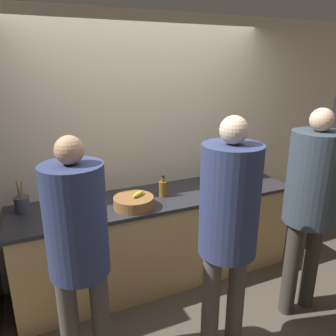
{
  "coord_description": "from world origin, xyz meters",
  "views": [
    {
      "loc": [
        -1.1,
        -2.34,
        2.13
      ],
      "look_at": [
        0.0,
        0.16,
        1.26
      ],
      "focal_mm": 35.0,
      "sensor_mm": 36.0,
      "label": 1
    }
  ],
  "objects_px": {
    "person_left": "(78,240)",
    "person_center": "(228,219)",
    "bottle_amber": "(163,188)",
    "potted_plant": "(247,162)",
    "person_right": "(311,193)",
    "utensil_crock": "(22,204)",
    "fruit_bowl": "(134,202)",
    "cup_blue": "(222,185)",
    "cup_red": "(220,178)"
  },
  "relations": [
    {
      "from": "person_left",
      "to": "person_center",
      "type": "xyz_separation_m",
      "value": [
        0.97,
        -0.25,
        0.06
      ]
    },
    {
      "from": "bottle_amber",
      "to": "potted_plant",
      "type": "xyz_separation_m",
      "value": [
        1.17,
        0.25,
        0.05
      ]
    },
    {
      "from": "person_center",
      "to": "person_right",
      "type": "relative_size",
      "value": 1.01
    },
    {
      "from": "person_left",
      "to": "utensil_crock",
      "type": "bearing_deg",
      "value": 108.82
    },
    {
      "from": "person_center",
      "to": "person_right",
      "type": "distance_m",
      "value": 0.89
    },
    {
      "from": "fruit_bowl",
      "to": "person_center",
      "type": "bearing_deg",
      "value": -67.03
    },
    {
      "from": "fruit_bowl",
      "to": "bottle_amber",
      "type": "distance_m",
      "value": 0.36
    },
    {
      "from": "person_right",
      "to": "bottle_amber",
      "type": "distance_m",
      "value": 1.31
    },
    {
      "from": "person_left",
      "to": "cup_blue",
      "type": "distance_m",
      "value": 1.69
    },
    {
      "from": "fruit_bowl",
      "to": "cup_blue",
      "type": "xyz_separation_m",
      "value": [
        0.94,
        0.04,
        -0.0
      ]
    },
    {
      "from": "person_left",
      "to": "cup_red",
      "type": "height_order",
      "value": "person_left"
    },
    {
      "from": "cup_red",
      "to": "cup_blue",
      "type": "xyz_separation_m",
      "value": [
        -0.12,
        -0.22,
        0.01
      ]
    },
    {
      "from": "potted_plant",
      "to": "person_center",
      "type": "bearing_deg",
      "value": -131.19
    },
    {
      "from": "fruit_bowl",
      "to": "cup_red",
      "type": "distance_m",
      "value": 1.1
    },
    {
      "from": "fruit_bowl",
      "to": "potted_plant",
      "type": "bearing_deg",
      "value": 14.35
    },
    {
      "from": "utensil_crock",
      "to": "potted_plant",
      "type": "height_order",
      "value": "utensil_crock"
    },
    {
      "from": "person_center",
      "to": "cup_blue",
      "type": "bearing_deg",
      "value": 59.24
    },
    {
      "from": "person_left",
      "to": "cup_blue",
      "type": "height_order",
      "value": "person_left"
    },
    {
      "from": "person_right",
      "to": "utensil_crock",
      "type": "height_order",
      "value": "person_right"
    },
    {
      "from": "cup_blue",
      "to": "potted_plant",
      "type": "xyz_separation_m",
      "value": [
        0.57,
        0.34,
        0.09
      ]
    },
    {
      "from": "person_left",
      "to": "potted_plant",
      "type": "relative_size",
      "value": 6.98
    },
    {
      "from": "person_right",
      "to": "cup_red",
      "type": "xyz_separation_m",
      "value": [
        -0.2,
        1.04,
        -0.18
      ]
    },
    {
      "from": "fruit_bowl",
      "to": "potted_plant",
      "type": "xyz_separation_m",
      "value": [
        1.51,
        0.39,
        0.08
      ]
    },
    {
      "from": "bottle_amber",
      "to": "cup_red",
      "type": "xyz_separation_m",
      "value": [
        0.73,
        0.13,
        -0.04
      ]
    },
    {
      "from": "person_right",
      "to": "utensil_crock",
      "type": "xyz_separation_m",
      "value": [
        -2.17,
        1.07,
        -0.15
      ]
    },
    {
      "from": "person_center",
      "to": "bottle_amber",
      "type": "bearing_deg",
      "value": 92.48
    },
    {
      "from": "person_right",
      "to": "cup_red",
      "type": "relative_size",
      "value": 20.41
    },
    {
      "from": "cup_blue",
      "to": "fruit_bowl",
      "type": "bearing_deg",
      "value": -177.42
    },
    {
      "from": "person_right",
      "to": "bottle_amber",
      "type": "xyz_separation_m",
      "value": [
        -0.93,
        0.91,
        -0.14
      ]
    },
    {
      "from": "utensil_crock",
      "to": "potted_plant",
      "type": "relative_size",
      "value": 1.17
    },
    {
      "from": "cup_blue",
      "to": "cup_red",
      "type": "bearing_deg",
      "value": 61.95
    },
    {
      "from": "cup_red",
      "to": "potted_plant",
      "type": "height_order",
      "value": "potted_plant"
    },
    {
      "from": "person_right",
      "to": "potted_plant",
      "type": "height_order",
      "value": "person_right"
    },
    {
      "from": "person_right",
      "to": "bottle_amber",
      "type": "bearing_deg",
      "value": 135.54
    },
    {
      "from": "person_center",
      "to": "fruit_bowl",
      "type": "relative_size",
      "value": 5.13
    },
    {
      "from": "person_right",
      "to": "cup_blue",
      "type": "relative_size",
      "value": 18.25
    },
    {
      "from": "person_right",
      "to": "potted_plant",
      "type": "bearing_deg",
      "value": 78.2
    },
    {
      "from": "person_right",
      "to": "cup_red",
      "type": "bearing_deg",
      "value": 101.01
    },
    {
      "from": "person_center",
      "to": "cup_red",
      "type": "height_order",
      "value": "person_center"
    },
    {
      "from": "fruit_bowl",
      "to": "bottle_amber",
      "type": "bearing_deg",
      "value": 21.27
    },
    {
      "from": "bottle_amber",
      "to": "person_left",
      "type": "bearing_deg",
      "value": -139.47
    },
    {
      "from": "cup_blue",
      "to": "person_left",
      "type": "bearing_deg",
      "value": -155.42
    },
    {
      "from": "person_right",
      "to": "cup_red",
      "type": "distance_m",
      "value": 1.08
    },
    {
      "from": "person_center",
      "to": "person_right",
      "type": "bearing_deg",
      "value": 7.88
    },
    {
      "from": "person_left",
      "to": "fruit_bowl",
      "type": "relative_size",
      "value": 4.88
    },
    {
      "from": "person_left",
      "to": "person_right",
      "type": "distance_m",
      "value": 1.86
    },
    {
      "from": "person_center",
      "to": "utensil_crock",
      "type": "relative_size",
      "value": 6.3
    },
    {
      "from": "utensil_crock",
      "to": "potted_plant",
      "type": "bearing_deg",
      "value": 2.2
    },
    {
      "from": "cup_red",
      "to": "potted_plant",
      "type": "xyz_separation_m",
      "value": [
        0.45,
        0.12,
        0.09
      ]
    },
    {
      "from": "fruit_bowl",
      "to": "potted_plant",
      "type": "distance_m",
      "value": 1.56
    }
  ]
}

